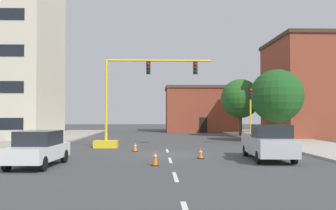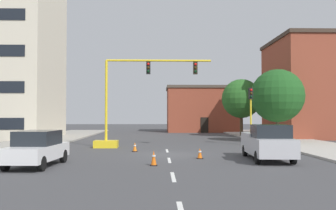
{
  "view_description": "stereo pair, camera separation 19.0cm",
  "coord_description": "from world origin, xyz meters",
  "views": [
    {
      "loc": [
        -0.78,
        -23.54,
        2.5
      ],
      "look_at": [
        0.13,
        5.1,
        3.29
      ],
      "focal_mm": 39.55,
      "sensor_mm": 36.0,
      "label": 1
    },
    {
      "loc": [
        -0.59,
        -23.55,
        2.5
      ],
      "look_at": [
        0.13,
        5.1,
        3.29
      ],
      "focal_mm": 39.55,
      "sensor_mm": 36.0,
      "label": 2
    }
  ],
  "objects": [
    {
      "name": "sidewalk_left",
      "position": [
        -11.63,
        8.0,
        0.07
      ],
      "size": [
        6.0,
        56.0,
        0.14
      ],
      "primitive_type": "cube",
      "color": "#9E998E",
      "rests_on": "ground_plane"
    },
    {
      "name": "traffic_signal_gantry",
      "position": [
        -3.5,
        5.1,
        2.24
      ],
      "size": [
        9.03,
        1.2,
        6.83
      ],
      "color": "yellow",
      "rests_on": "ground_plane"
    },
    {
      "name": "traffic_light_pole_right",
      "position": [
        7.1,
        7.06,
        3.53
      ],
      "size": [
        0.32,
        0.47,
        4.8
      ],
      "color": "yellow",
      "rests_on": "ground_plane"
    },
    {
      "name": "tree_right_mid",
      "position": [
        10.43,
        10.42,
        4.3
      ],
      "size": [
        4.93,
        4.93,
        6.78
      ],
      "color": "brown",
      "rests_on": "ground_plane"
    },
    {
      "name": "building_row_right",
      "position": [
        17.92,
        17.76,
        5.56
      ],
      "size": [
        11.18,
        10.78,
        11.11
      ],
      "color": "brown",
      "rests_on": "ground_plane"
    },
    {
      "name": "tree_right_far",
      "position": [
        9.04,
        19.25,
        4.43
      ],
      "size": [
        4.55,
        4.55,
        6.71
      ],
      "color": "#4C3823",
      "rests_on": "ground_plane"
    },
    {
      "name": "pickup_truck_silver",
      "position": [
        5.47,
        -3.01,
        0.97
      ],
      "size": [
        2.3,
        5.5,
        1.99
      ],
      "color": "#BCBCC1",
      "rests_on": "ground_plane"
    },
    {
      "name": "traffic_cone_roadside_c",
      "position": [
        -2.23,
        1.95,
        0.32
      ],
      "size": [
        0.36,
        0.36,
        0.65
      ],
      "color": "black",
      "rests_on": "ground_plane"
    },
    {
      "name": "traffic_cone_roadside_b",
      "position": [
        1.78,
        -2.29,
        0.31
      ],
      "size": [
        0.36,
        0.36,
        0.63
      ],
      "color": "black",
      "rests_on": "ground_plane"
    },
    {
      "name": "traffic_cone_roadside_a",
      "position": [
        -0.83,
        -5.15,
        0.38
      ],
      "size": [
        0.36,
        0.36,
        0.76
      ],
      "color": "black",
      "rests_on": "ground_plane"
    },
    {
      "name": "lane_stripe_seg_3",
      "position": [
        0.0,
        2.5,
        0.0
      ],
      "size": [
        0.16,
        2.4,
        0.01
      ],
      "primitive_type": "cube",
      "color": "silver",
      "rests_on": "ground_plane"
    },
    {
      "name": "sidewalk_right",
      "position": [
        11.63,
        8.0,
        0.07
      ],
      "size": [
        6.0,
        56.0,
        0.14
      ],
      "primitive_type": "cube",
      "color": "#B2ADA3",
      "rests_on": "ground_plane"
    },
    {
      "name": "lane_stripe_seg_2",
      "position": [
        0.0,
        -3.0,
        0.0
      ],
      "size": [
        0.16,
        2.4,
        0.01
      ],
      "primitive_type": "cube",
      "color": "silver",
      "rests_on": "ground_plane"
    },
    {
      "name": "sedan_white_near_left",
      "position": [
        -6.54,
        -5.26,
        0.89
      ],
      "size": [
        2.12,
        4.6,
        1.74
      ],
      "color": "white",
      "rests_on": "ground_plane"
    },
    {
      "name": "lane_stripe_seg_1",
      "position": [
        0.0,
        -8.5,
        0.0
      ],
      "size": [
        0.16,
        2.4,
        0.01
      ],
      "primitive_type": "cube",
      "color": "silver",
      "rests_on": "ground_plane"
    },
    {
      "name": "ground_plane",
      "position": [
        0.0,
        0.0,
        0.0
      ],
      "size": [
        160.0,
        160.0,
        0.0
      ],
      "primitive_type": "plane",
      "color": "#424244"
    },
    {
      "name": "building_brick_center",
      "position": [
        5.9,
        32.78,
        3.42
      ],
      "size": [
        10.58,
        8.25,
        6.82
      ],
      "color": "brown",
      "rests_on": "ground_plane"
    }
  ]
}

